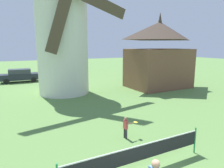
{
  "coord_description": "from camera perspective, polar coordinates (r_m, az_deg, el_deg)",
  "views": [
    {
      "loc": [
        -3.42,
        -3.5,
        4.38
      ],
      "look_at": [
        0.39,
        3.85,
        2.8
      ],
      "focal_mm": 32.78,
      "sensor_mm": 36.0,
      "label": 1
    }
  ],
  "objects": [
    {
      "name": "parked_car_black",
      "position": [
        26.97,
        -24.32,
        2.22
      ],
      "size": [
        4.39,
        2.02,
        1.56
      ],
      "color": "#1E232D",
      "rests_on": "ground_plane"
    },
    {
      "name": "stray_ball",
      "position": [
        10.57,
        19.7,
        -13.7
      ],
      "size": [
        0.21,
        0.21,
        0.21
      ],
      "primitive_type": "sphere",
      "color": "orange",
      "rests_on": "ground_plane"
    },
    {
      "name": "windmill",
      "position": [
        19.16,
        -13.82,
        15.54
      ],
      "size": [
        9.83,
        5.2,
        13.48
      ],
      "color": "silver",
      "rests_on": "ground_plane"
    },
    {
      "name": "tennis_net",
      "position": [
        7.53,
        7.4,
        -18.66
      ],
      "size": [
        5.64,
        0.06,
        1.1
      ],
      "color": "#238E4C",
      "rests_on": "ground_plane"
    },
    {
      "name": "chapel",
      "position": [
        21.9,
        12.86,
        7.64
      ],
      "size": [
        6.32,
        4.65,
        7.6
      ],
      "color": "brown",
      "rests_on": "ground_plane"
    },
    {
      "name": "player_far",
      "position": [
        9.91,
        3.96,
        -11.64
      ],
      "size": [
        0.67,
        0.41,
        1.05
      ],
      "color": "#333338",
      "rests_on": "ground_plane"
    }
  ]
}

